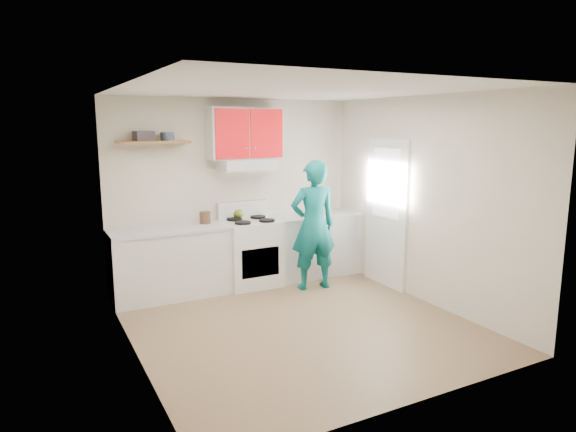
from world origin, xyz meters
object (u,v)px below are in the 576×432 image
crock (205,218)px  person (313,225)px  stove (251,253)px  tin (167,136)px  kettle (238,214)px

crock → person: bearing=-26.5°
stove → tin: size_ratio=5.27×
kettle → crock: crock is taller
crock → person: person is taller
tin → crock: 1.19m
kettle → person: person is taller
stove → kettle: (-0.08, 0.25, 0.53)m
kettle → crock: (-0.54, -0.13, 0.00)m
stove → tin: (-1.08, 0.14, 1.63)m
stove → kettle: 0.59m
tin → crock: size_ratio=0.97×
stove → tin: bearing=172.7°
tin → crock: tin is taller
kettle → person: size_ratio=0.09×
tin → person: bearing=-20.9°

